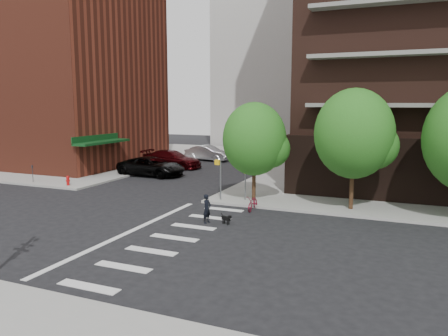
{
  "coord_description": "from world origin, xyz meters",
  "views": [
    {
      "loc": [
        12.86,
        -17.31,
        6.29
      ],
      "look_at": [
        3.0,
        6.0,
        2.5
      ],
      "focal_mm": 35.0,
      "sensor_mm": 36.0,
      "label": 1
    }
  ],
  "objects": [
    {
      "name": "midrise_nw",
      "position": [
        -22.0,
        18.0,
        10.15
      ],
      "size": [
        21.4,
        15.5,
        20.0
      ],
      "color": "maroon",
      "rests_on": "sidewalk_nw"
    },
    {
      "name": "scooter",
      "position": [
        4.65,
        6.5,
        0.44
      ],
      "size": [
        0.67,
        1.7,
        0.88
      ],
      "primitive_type": "imported",
      "rotation": [
        0.0,
        0.0,
        0.05
      ],
      "color": "maroon",
      "rests_on": "ground"
    },
    {
      "name": "dog",
      "position": [
        4.37,
        3.08,
        0.32
      ],
      "size": [
        0.61,
        0.36,
        0.51
      ],
      "rotation": [
        0.0,
        0.0,
        -0.38
      ],
      "color": "black",
      "rests_on": "ground"
    },
    {
      "name": "parked_car_black",
      "position": [
        -7.51,
        14.69,
        0.83
      ],
      "size": [
        2.92,
        6.04,
        1.66
      ],
      "primitive_type": "imported",
      "rotation": [
        0.0,
        0.0,
        1.54
      ],
      "color": "black",
      "rests_on": "ground"
    },
    {
      "name": "tree_a",
      "position": [
        4.0,
        8.5,
        4.04
      ],
      "size": [
        4.0,
        4.0,
        5.9
      ],
      "color": "#301E11",
      "rests_on": "sidewalk_ne"
    },
    {
      "name": "dog_walker",
      "position": [
        3.31,
        2.97,
        0.77
      ],
      "size": [
        0.61,
        0.46,
        1.53
      ],
      "primitive_type": "imported",
      "rotation": [
        0.0,
        0.0,
        1.4
      ],
      "color": "black",
      "rests_on": "ground"
    },
    {
      "name": "sidewalk_nw",
      "position": [
        -24.5,
        23.5,
        0.07
      ],
      "size": [
        31.0,
        33.0,
        0.15
      ],
      "primitive_type": "cube",
      "color": "gray",
      "rests_on": "ground"
    },
    {
      "name": "parking_meter",
      "position": [
        -14.0,
        7.8,
        0.96
      ],
      "size": [
        0.1,
        0.08,
        1.32
      ],
      "color": "black",
      "rests_on": "sidewalk_nw"
    },
    {
      "name": "parked_car_silver",
      "position": [
        -7.29,
        25.75,
        0.83
      ],
      "size": [
        2.1,
        5.15,
        1.66
      ],
      "primitive_type": "imported",
      "rotation": [
        0.0,
        0.0,
        1.5
      ],
      "color": "#AAADB2",
      "rests_on": "ground"
    },
    {
      "name": "fire_hydrant",
      "position": [
        -10.5,
        7.8,
        0.55
      ],
      "size": [
        0.24,
        0.24,
        0.73
      ],
      "color": "#A50C0C",
      "rests_on": "sidewalk_nw"
    },
    {
      "name": "pedestrian_signal",
      "position": [
        2.32,
        7.92,
        1.85
      ],
      "size": [
        2.18,
        0.67,
        2.6
      ],
      "color": "slate",
      "rests_on": "sidewalk_ne"
    },
    {
      "name": "ground",
      "position": [
        0.0,
        0.0,
        0.0
      ],
      "size": [
        120.0,
        120.0,
        0.0
      ],
      "primitive_type": "plane",
      "color": "black",
      "rests_on": "ground"
    },
    {
      "name": "parked_car_maroon",
      "position": [
        -8.2,
        19.45,
        0.86
      ],
      "size": [
        2.47,
        5.97,
        1.73
      ],
      "primitive_type": "imported",
      "rotation": [
        0.0,
        0.0,
        1.58
      ],
      "color": "#3B0609",
      "rests_on": "ground"
    },
    {
      "name": "tree_b",
      "position": [
        10.0,
        8.5,
        4.54
      ],
      "size": [
        4.5,
        4.5,
        6.65
      ],
      "color": "#301E11",
      "rests_on": "sidewalk_ne"
    },
    {
      "name": "crosswalk",
      "position": [
        2.21,
        -0.0,
        0.01
      ],
      "size": [
        3.85,
        13.0,
        0.01
      ],
      "color": "silver",
      "rests_on": "ground"
    }
  ]
}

